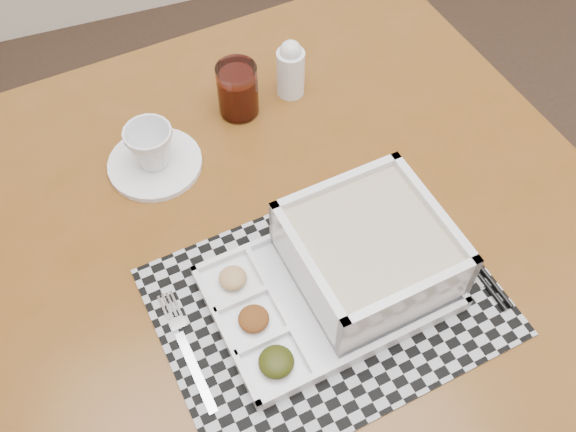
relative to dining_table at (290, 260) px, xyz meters
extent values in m
cube|color=#5C3810|center=(0.00, 0.00, 0.06)|extent=(1.09, 1.09, 0.04)
cylinder|color=#5C3810|center=(-0.49, 0.39, -0.31)|extent=(0.05, 0.05, 0.70)
cylinder|color=#5C3810|center=(0.39, 0.49, -0.31)|extent=(0.05, 0.05, 0.70)
cube|color=#5C3810|center=(-0.05, 0.42, 0.00)|extent=(0.84, 0.13, 0.08)
cube|color=#5C3810|center=(-0.42, -0.05, 0.00)|extent=(0.13, 0.84, 0.08)
cube|color=#5C3810|center=(0.42, 0.05, 0.00)|extent=(0.13, 0.84, 0.08)
cube|color=#9F9FA6|center=(0.01, -0.12, 0.08)|extent=(0.49, 0.39, 0.00)
cube|color=white|center=(0.02, -0.11, 0.08)|extent=(0.34, 0.26, 0.01)
cube|color=white|center=(0.00, 0.00, 0.09)|extent=(0.32, 0.05, 0.01)
cube|color=white|center=(0.03, -0.22, 0.09)|extent=(0.32, 0.05, 0.01)
cube|color=white|center=(-0.14, -0.13, 0.09)|extent=(0.03, 0.22, 0.01)
cube|color=white|center=(0.17, -0.09, 0.09)|extent=(0.03, 0.22, 0.01)
cube|color=white|center=(-0.06, -0.12, 0.09)|extent=(0.03, 0.20, 0.01)
cube|color=white|center=(-0.10, -0.16, 0.09)|extent=(0.08, 0.02, 0.01)
cube|color=white|center=(-0.10, -0.09, 0.09)|extent=(0.08, 0.02, 0.01)
ellipsoid|color=black|center=(-0.09, -0.19, 0.10)|extent=(0.05, 0.05, 0.02)
ellipsoid|color=#4A220C|center=(-0.10, -0.12, 0.10)|extent=(0.04, 0.04, 0.02)
ellipsoid|color=olive|center=(-0.10, -0.06, 0.10)|extent=(0.04, 0.04, 0.02)
cube|color=white|center=(0.08, -0.10, 0.09)|extent=(0.22, 0.22, 0.01)
cube|color=white|center=(0.07, 0.00, 0.14)|extent=(0.20, 0.04, 0.09)
cube|color=white|center=(0.09, -0.19, 0.14)|extent=(0.20, 0.04, 0.09)
cube|color=white|center=(-0.02, -0.11, 0.14)|extent=(0.04, 0.20, 0.09)
cube|color=white|center=(0.17, -0.09, 0.14)|extent=(0.04, 0.20, 0.09)
cube|color=tan|center=(0.08, -0.10, 0.13)|extent=(0.20, 0.20, 0.08)
cube|color=silver|center=(-0.18, -0.16, 0.08)|extent=(0.03, 0.12, 0.00)
cube|color=silver|center=(-0.19, -0.09, 0.08)|extent=(0.02, 0.02, 0.00)
cube|color=silver|center=(-0.21, -0.06, 0.08)|extent=(0.01, 0.04, 0.00)
cube|color=silver|center=(-0.20, -0.06, 0.08)|extent=(0.01, 0.04, 0.00)
cube|color=silver|center=(-0.19, -0.06, 0.08)|extent=(0.01, 0.04, 0.00)
cube|color=silver|center=(-0.19, -0.06, 0.08)|extent=(0.01, 0.04, 0.00)
cube|color=silver|center=(0.21, -0.12, 0.08)|extent=(0.02, 0.12, 0.00)
ellipsoid|color=silver|center=(0.20, -0.03, 0.08)|extent=(0.04, 0.06, 0.01)
cylinder|color=black|center=(0.22, -0.10, 0.08)|extent=(0.04, 0.24, 0.01)
cylinder|color=black|center=(0.23, -0.10, 0.08)|extent=(0.04, 0.24, 0.01)
cylinder|color=white|center=(-0.16, 0.20, 0.08)|extent=(0.15, 0.15, 0.01)
imported|color=white|center=(-0.16, 0.20, 0.12)|extent=(0.09, 0.09, 0.07)
cylinder|color=white|center=(0.00, 0.27, 0.12)|extent=(0.07, 0.07, 0.09)
cylinder|color=#3D0A04|center=(0.00, 0.27, 0.11)|extent=(0.06, 0.06, 0.07)
cylinder|color=white|center=(0.10, 0.28, 0.12)|extent=(0.05, 0.05, 0.09)
sphere|color=white|center=(0.10, 0.28, 0.17)|extent=(0.04, 0.04, 0.04)
camera|label=1|loc=(-0.18, -0.49, 0.87)|focal=40.00mm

